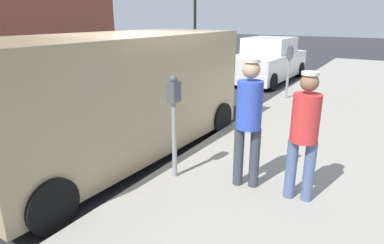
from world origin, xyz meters
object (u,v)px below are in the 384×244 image
at_px(parked_sedan_ahead, 267,61).
at_px(pedestrian_in_blue, 249,116).
at_px(pedestrian_in_red, 304,130).
at_px(parking_meter_far, 289,63).
at_px(parked_van, 115,94).
at_px(parking_meter_near, 174,110).

bearing_deg(parked_sedan_ahead, pedestrian_in_blue, -72.57).
bearing_deg(parked_sedan_ahead, pedestrian_in_red, -68.25).
relative_size(pedestrian_in_blue, parked_sedan_ahead, 0.40).
height_order(pedestrian_in_blue, pedestrian_in_red, pedestrian_in_blue).
height_order(parking_meter_far, parked_van, parked_van).
distance_m(pedestrian_in_blue, parked_sedan_ahead, 9.06).
relative_size(pedestrian_in_red, parked_sedan_ahead, 0.37).
bearing_deg(parked_sedan_ahead, parking_meter_near, -79.19).
bearing_deg(pedestrian_in_blue, pedestrian_in_red, 1.38).
bearing_deg(parking_meter_near, pedestrian_in_red, 10.17).
relative_size(parking_meter_far, parked_sedan_ahead, 0.34).
relative_size(parking_meter_near, pedestrian_in_blue, 0.86).
bearing_deg(parked_van, parking_meter_near, -14.74).
bearing_deg(pedestrian_in_red, parking_meter_near, -169.83).
distance_m(parking_meter_near, parking_meter_far, 5.79).
xyz_separation_m(parking_meter_near, pedestrian_in_red, (1.73, 0.31, -0.07)).
height_order(parked_van, parked_sedan_ahead, parked_van).
xyz_separation_m(pedestrian_in_red, parked_van, (-3.23, 0.08, 0.05)).
xyz_separation_m(parked_van, parked_sedan_ahead, (-0.20, 8.54, -0.41)).
height_order(parking_meter_near, parked_sedan_ahead, parking_meter_near).
distance_m(parking_meter_near, pedestrian_in_blue, 1.05).
relative_size(parking_meter_near, parked_sedan_ahead, 0.34).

